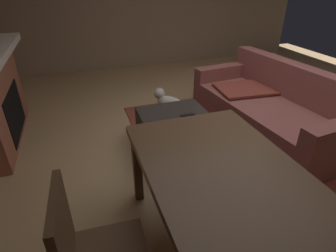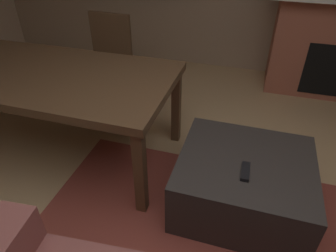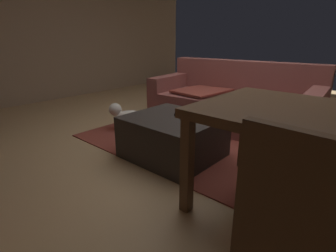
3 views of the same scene
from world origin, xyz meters
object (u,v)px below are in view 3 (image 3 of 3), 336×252
Objects in this scene: ottoman_coffee_table at (173,137)px; dining_chair_south at (313,245)px; tv_remote at (181,113)px; small_dog at (128,117)px; couch at (233,104)px.

dining_chair_south is (1.50, -1.06, 0.32)m from ottoman_coffee_table.
small_dog is at bearing 173.30° from tv_remote.
tv_remote is 0.17× the size of dining_chair_south.
tv_remote is (0.00, 0.12, 0.22)m from ottoman_coffee_table.
ottoman_coffee_table is 0.97m from small_dog.
tv_remote is 0.33× the size of small_dog.
ottoman_coffee_table is at bearing -88.31° from couch.
couch is 2.82m from dining_chair_south.
couch is at bearing 123.14° from dining_chair_south.
small_dog is at bearing 167.29° from ottoman_coffee_table.
couch is at bearing 91.13° from tv_remote.
dining_chair_south is 1.94× the size of small_dog.
tv_remote is 1.91m from dining_chair_south.
dining_chair_south is at bearing -35.40° from ottoman_coffee_table.
tv_remote is at bearing -87.98° from couch.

